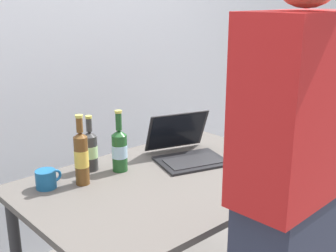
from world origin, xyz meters
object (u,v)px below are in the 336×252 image
object	(u,v)px
beer_bottle_brown	(90,150)
beer_bottle_amber	(81,157)
laptop	(186,149)
person_figure	(288,213)
beer_bottle_dark	(120,149)
coffee_mug	(46,179)

from	to	relation	value
beer_bottle_brown	beer_bottle_amber	world-z (taller)	beer_bottle_amber
laptop	beer_bottle_amber	xyz separation A→B (m)	(-0.56, 0.08, 0.08)
beer_bottle_amber	person_figure	size ratio (longest dim) A/B	0.19
beer_bottle_brown	beer_bottle_amber	distance (m)	0.16
beer_bottle_dark	person_figure	bearing A→B (deg)	-92.10
beer_bottle_brown	person_figure	bearing A→B (deg)	-86.38
laptop	beer_bottle_amber	world-z (taller)	beer_bottle_amber
coffee_mug	person_figure	bearing A→B (deg)	-72.12
laptop	coffee_mug	bearing A→B (deg)	168.07
beer_bottle_dark	person_figure	size ratio (longest dim) A/B	0.17
coffee_mug	beer_bottle_amber	bearing A→B (deg)	-26.27
beer_bottle_dark	beer_bottle_amber	bearing A→B (deg)	-176.12
beer_bottle_dark	beer_bottle_amber	distance (m)	0.22
beer_bottle_dark	coffee_mug	size ratio (longest dim) A/B	2.49
beer_bottle_dark	beer_bottle_brown	bearing A→B (deg)	135.30
laptop	person_figure	world-z (taller)	person_figure
beer_bottle_amber	coffee_mug	world-z (taller)	beer_bottle_amber
person_figure	beer_bottle_dark	bearing A→B (deg)	87.90
beer_bottle_amber	coffee_mug	size ratio (longest dim) A/B	2.67
laptop	person_figure	xyz separation A→B (m)	(-0.38, -0.84, 0.11)
beer_bottle_dark	coffee_mug	world-z (taller)	beer_bottle_dark
beer_bottle_dark	person_figure	distance (m)	0.94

